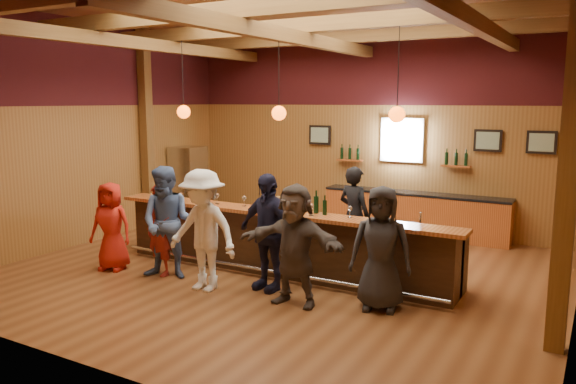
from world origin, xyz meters
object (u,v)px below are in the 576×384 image
Objects in this scene: back_bar_cabinet at (414,214)px; customer_redvest at (160,230)px; customer_brown at (295,245)px; customer_navy at (267,232)px; customer_orange at (111,226)px; stainless_fridge at (188,184)px; customer_dark at (381,248)px; ice_bucket at (277,204)px; bottle_a at (316,204)px; bar_counter at (285,241)px; customer_denim at (168,223)px; bartender at (354,215)px; customer_white at (203,230)px.

customer_redvest is at bearing -121.00° from back_bar_cabinet.
customer_navy is at bearing 150.70° from customer_brown.
stainless_fridge is at bearing 94.32° from customer_orange.
back_bar_cabinet is 2.22× the size of stainless_fridge.
customer_dark reaches higher than ice_bucket.
stainless_fridge is 5.00m from ice_bucket.
customer_navy reaches higher than bottle_a.
bottle_a is (0.70, -0.19, 0.73)m from bar_counter.
customer_navy is at bearing -8.00° from customer_denim.
back_bar_cabinet is (1.18, 3.57, -0.05)m from bar_counter.
bartender is at bearing 107.97° from customer_dark.
customer_denim is at bearing -10.64° from customer_orange.
customer_navy is 0.77m from customer_brown.
back_bar_cabinet is at bearing 11.93° from stainless_fridge.
back_bar_cabinet is at bearing 88.54° from customer_navy.
customer_brown is (-0.25, -4.91, 0.40)m from back_bar_cabinet.
customer_white is 1.53m from customer_brown.
customer_dark is (1.13, 0.42, -0.00)m from customer_brown.
bartender reaches higher than bar_counter.
customer_redvest is 0.84× the size of customer_navy.
customer_brown is (0.94, -1.34, 0.36)m from bar_counter.
ice_bucket is at bearing -33.66° from stainless_fridge.
customer_redvest is 4.13× the size of bottle_a.
customer_dark is at bearing 17.01° from customer_redvest.
customer_dark is 1.00× the size of bartender.
customer_brown is 1.00× the size of bartender.
customer_white is 8.34× the size of ice_bucket.
bar_counter is at bearing 164.57° from bottle_a.
customer_navy is at bearing -75.23° from bar_counter.
stainless_fridge is 4.84× the size of bottle_a.
bartender is (-0.34, -2.53, 0.40)m from back_bar_cabinet.
customer_navy is 2.10m from bartender.
customer_orange is at bearing 179.39° from customer_white.
customer_white is at bearing -134.63° from bottle_a.
bottle_a is at bearing 8.45° from customer_denim.
stainless_fridge reaches higher than bar_counter.
customer_white is 1.07× the size of customer_brown.
customer_dark is (2.65, 0.58, -0.07)m from customer_white.
bar_counter is at bearing -30.76° from stainless_fridge.
customer_orange is (-2.64, -1.42, 0.24)m from bar_counter.
bartender is at bearing 18.55° from customer_orange.
customer_white is 1.07× the size of bartender.
customer_white is 2.72m from customer_dark.
customer_navy is at bearing -7.94° from customer_orange.
customer_brown is at bearing -173.62° from customer_dark.
bartender reaches higher than back_bar_cabinet.
customer_orange is 0.87× the size of customer_dark.
customer_redvest is 3.41m from bartender.
customer_redvest is 2.64m from customer_brown.
stainless_fridge is 1.17× the size of customer_redvest.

